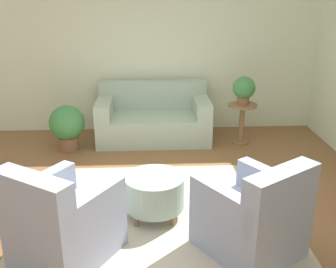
{
  "coord_description": "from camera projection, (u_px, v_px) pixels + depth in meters",
  "views": [
    {
      "loc": [
        -0.07,
        -3.82,
        2.38
      ],
      "look_at": [
        0.15,
        0.55,
        0.75
      ],
      "focal_mm": 42.0,
      "sensor_mm": 36.0,
      "label": 1
    }
  ],
  "objects": [
    {
      "name": "rug",
      "position": [
        157.0,
        213.0,
        4.41
      ],
      "size": [
        2.94,
        2.43,
        0.01
      ],
      "color": "#B2A893",
      "rests_on": "ground_plane"
    },
    {
      "name": "wall_back",
      "position": [
        152.0,
        49.0,
        6.68
      ],
      "size": [
        9.77,
        0.12,
        2.8
      ],
      "color": "beige",
      "rests_on": "ground_plane"
    },
    {
      "name": "couch",
      "position": [
        153.0,
        120.0,
        6.51
      ],
      "size": [
        1.82,
        0.95,
        0.91
      ],
      "color": "#9EB29E",
      "rests_on": "ground_plane"
    },
    {
      "name": "ottoman_table",
      "position": [
        154.0,
        192.0,
        4.26
      ],
      "size": [
        0.65,
        0.65,
        0.48
      ],
      "color": "#9EB29E",
      "rests_on": "rug"
    },
    {
      "name": "ground_plane",
      "position": [
        157.0,
        214.0,
        4.41
      ],
      "size": [
        16.0,
        16.0,
        0.0
      ],
      "primitive_type": "plane",
      "color": "brown"
    },
    {
      "name": "side_table",
      "position": [
        242.0,
        118.0,
        6.28
      ],
      "size": [
        0.46,
        0.46,
        0.66
      ],
      "color": "olive",
      "rests_on": "ground_plane"
    },
    {
      "name": "armchair_left",
      "position": [
        61.0,
        224.0,
        3.56
      ],
      "size": [
        1.1,
        1.13,
        0.96
      ],
      "color": "#8E99B2",
      "rests_on": "rug"
    },
    {
      "name": "armchair_right",
      "position": [
        254.0,
        219.0,
        3.64
      ],
      "size": [
        1.1,
        1.13,
        0.96
      ],
      "color": "#8E99B2",
      "rests_on": "rug"
    },
    {
      "name": "potted_plant_floor",
      "position": [
        67.0,
        125.0,
        6.02
      ],
      "size": [
        0.54,
        0.54,
        0.72
      ],
      "color": "brown",
      "rests_on": "ground_plane"
    },
    {
      "name": "potted_plant_on_side_table",
      "position": [
        244.0,
        89.0,
        6.11
      ],
      "size": [
        0.35,
        0.35,
        0.44
      ],
      "color": "brown",
      "rests_on": "side_table"
    }
  ]
}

